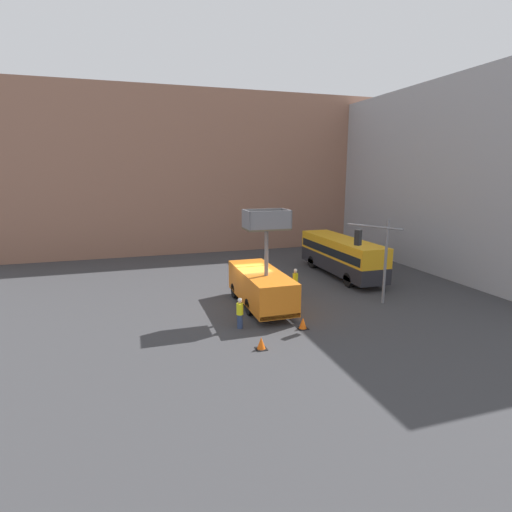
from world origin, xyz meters
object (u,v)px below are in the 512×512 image
traffic_light_pole (376,249)px  traffic_cone_near_truck (261,343)px  utility_truck (261,284)px  city_bus (341,254)px  road_worker_near_truck (240,313)px  road_worker_directing (295,281)px  traffic_cone_mid_road (303,323)px

traffic_light_pole → traffic_cone_near_truck: bearing=-157.4°
traffic_cone_near_truck → utility_truck: bearing=72.0°
city_bus → road_worker_near_truck: (-11.09, -8.58, -0.98)m
city_bus → road_worker_directing: (-5.70, -3.72, -0.91)m
utility_truck → traffic_light_pole: bearing=-18.2°
road_worker_directing → traffic_cone_near_truck: 9.32m
utility_truck → road_worker_directing: (3.20, 1.92, -0.59)m
road_worker_near_truck → traffic_cone_mid_road: bearing=-162.3°
city_bus → utility_truck: bearing=109.3°
traffic_light_pole → traffic_cone_near_truck: size_ratio=8.90×
traffic_cone_near_truck → road_worker_near_truck: bearing=95.6°
road_worker_directing → traffic_cone_mid_road: (-2.08, -5.99, -0.64)m
city_bus → road_worker_directing: city_bus is taller
utility_truck → traffic_cone_mid_road: bearing=-74.6°
road_worker_near_truck → traffic_cone_mid_road: road_worker_near_truck is taller
traffic_cone_mid_road → road_worker_directing: bearing=70.9°
utility_truck → city_bus: (8.90, 5.64, 0.32)m
road_worker_near_truck → traffic_cone_mid_road: size_ratio=2.74×
traffic_light_pole → road_worker_directing: (-3.60, 4.16, -2.88)m
city_bus → traffic_cone_mid_road: 12.54m
road_worker_near_truck → road_worker_directing: size_ratio=0.94×
traffic_light_pole → road_worker_directing: bearing=130.9°
utility_truck → traffic_cone_mid_road: size_ratio=11.06×
city_bus → traffic_light_pole: traffic_light_pole is taller
road_worker_near_truck → city_bus: bearing=-105.8°
traffic_cone_near_truck → traffic_cone_mid_road: (3.02, 1.79, 0.01)m
city_bus → traffic_light_pole: 8.39m
traffic_cone_mid_road → utility_truck: bearing=105.4°
city_bus → traffic_cone_mid_road: (-7.78, -9.71, -1.56)m
utility_truck → road_worker_near_truck: (-2.19, -2.95, -0.66)m
utility_truck → traffic_light_pole: (6.80, -2.24, 2.29)m
utility_truck → road_worker_directing: bearing=30.9°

